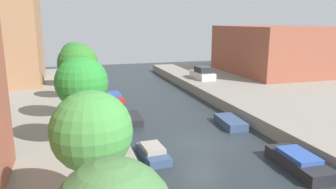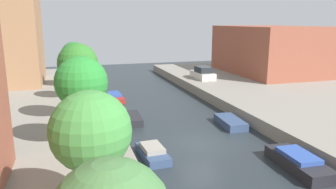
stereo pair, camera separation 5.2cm
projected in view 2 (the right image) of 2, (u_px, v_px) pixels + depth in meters
The scene contains 13 objects.
ground_plane at pixel (201, 144), 21.42m from camera, with size 84.00×84.00×0.00m, color #232B30.
low_block_right at pixel (269, 50), 43.90m from camera, with size 10.00×14.89×6.30m, color brown.
street_tree_1 at pixel (91, 132), 11.07m from camera, with size 2.84×2.84×4.73m.
street_tree_2 at pixel (81, 83), 17.48m from camera, with size 2.86×2.86×5.17m.
street_tree_3 at pixel (78, 64), 22.09m from camera, with size 2.74×2.74×5.52m.
street_tree_4 at pixel (76, 61), 28.40m from camera, with size 2.42×2.42×4.76m.
street_tree_5 at pixel (74, 55), 34.18m from camera, with size 2.78×2.78×4.84m.
parked_car at pixel (203, 74), 39.85m from camera, with size 1.86×4.10×1.53m.
moored_boat_left_2 at pixel (153, 153), 19.27m from camera, with size 1.50×3.25×0.76m.
moored_boat_left_3 at pixel (130, 119), 26.07m from camera, with size 1.74×3.23×0.56m.
moored_boat_left_4 at pixel (114, 97), 33.32m from camera, with size 1.58×4.04×0.71m.
moored_boat_right_2 at pixel (299, 162), 17.78m from camera, with size 1.85×4.41×0.91m.
moored_boat_right_3 at pixel (230, 122), 25.12m from camera, with size 1.71×3.42×0.59m.
Camera 2 is at (-8.01, -18.61, 8.00)m, focal length 34.58 mm.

